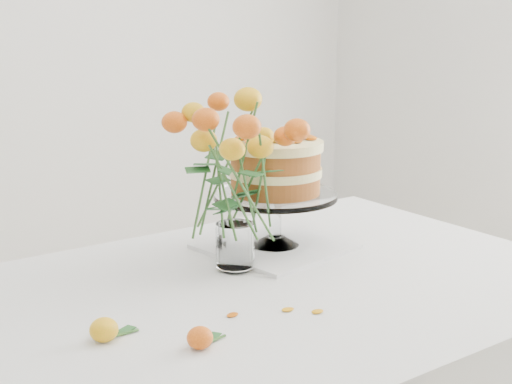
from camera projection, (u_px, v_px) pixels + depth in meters
table at (254, 323)px, 1.50m from camera, size 1.43×0.93×0.76m
napkin at (275, 246)px, 1.73m from camera, size 0.35×0.35×0.01m
cake_stand at (275, 173)px, 1.69m from camera, size 0.30×0.30×0.27m
rose_vase at (234, 159)px, 1.52m from camera, size 0.35×0.35×0.43m
loose_rose_near at (104, 330)px, 1.22m from camera, size 0.09×0.05×0.04m
loose_rose_far at (200, 338)px, 1.20m from camera, size 0.08×0.05×0.04m
stray_petal_a at (232, 315)px, 1.33m from camera, size 0.03×0.02×0.00m
stray_petal_b at (288, 310)px, 1.36m from camera, size 0.03×0.02×0.00m
stray_petal_c at (317, 312)px, 1.35m from camera, size 0.03×0.02×0.00m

